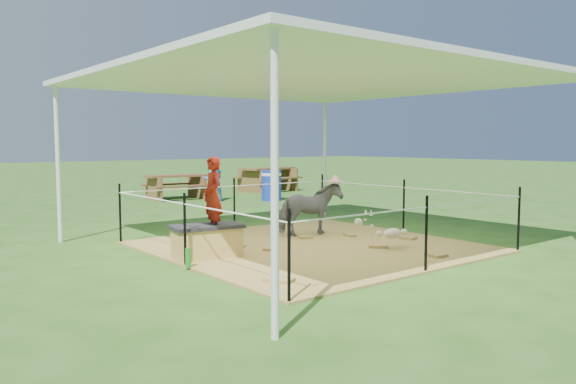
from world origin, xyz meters
TOP-DOWN VIEW (x-y plane):
  - ground at (0.00, 0.00)m, footprint 90.00×90.00m
  - hay_patch at (0.00, 0.00)m, footprint 4.60×4.60m
  - canopy_tent at (0.00, 0.00)m, footprint 6.30×6.30m
  - rope_fence at (0.00, -0.00)m, footprint 4.54×4.54m
  - straw_bale at (-1.76, 0.26)m, footprint 1.00×0.62m
  - dark_cloth at (-1.76, 0.26)m, footprint 1.07×0.69m
  - woman at (-1.66, 0.26)m, footprint 0.34×0.45m
  - green_bottle at (-2.31, -0.19)m, footprint 0.08×0.08m
  - pony at (0.61, 0.76)m, footprint 1.20×0.75m
  - pink_hat at (0.61, 0.76)m, footprint 0.29×0.29m
  - foal at (0.82, -0.98)m, footprint 1.04×0.66m
  - trash_barrel at (3.88, 6.27)m, footprint 0.73×0.73m
  - picnic_table_near at (1.92, 8.38)m, footprint 1.83×1.38m
  - picnic_table_far at (5.68, 8.87)m, footprint 2.20×1.77m
  - distant_person at (2.52, 7.23)m, footprint 0.72×0.64m

SIDE VIEW (x-z plane):
  - ground at x=0.00m, z-range 0.00..0.00m
  - hay_patch at x=0.00m, z-range 0.00..0.03m
  - green_bottle at x=-2.31m, z-range 0.03..0.29m
  - straw_bale at x=-1.76m, z-range 0.03..0.45m
  - foal at x=0.82m, z-range 0.03..0.57m
  - picnic_table_near at x=1.92m, z-range 0.00..0.73m
  - picnic_table_far at x=5.68m, z-range 0.00..0.82m
  - trash_barrel at x=3.88m, z-range 0.00..0.88m
  - dark_cloth at x=-1.76m, z-range 0.45..0.50m
  - pony at x=0.61m, z-range 0.03..0.97m
  - distant_person at x=2.52m, z-range 0.00..1.23m
  - rope_fence at x=0.00m, z-range 0.14..1.14m
  - woman at x=-1.66m, z-range 0.45..1.57m
  - pink_hat at x=0.61m, z-range 0.97..1.11m
  - canopy_tent at x=0.00m, z-range 1.24..4.14m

